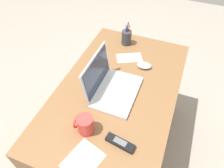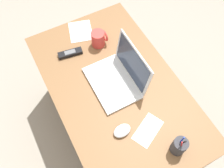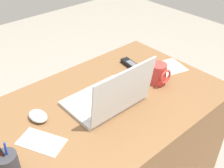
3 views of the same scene
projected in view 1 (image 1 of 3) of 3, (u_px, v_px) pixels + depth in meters
ground_plane at (116, 143)px, 1.85m from camera, size 6.00×6.00×0.00m
desk at (117, 121)px, 1.58m from camera, size 1.21×0.72×0.72m
laptop at (111, 86)px, 1.27m from camera, size 0.34×0.27×0.24m
computer_mouse at (144, 65)px, 1.45m from camera, size 0.08×0.11×0.03m
coffee_mug_white at (85, 124)px, 1.08m from camera, size 0.09×0.10×0.11m
cordless_phone at (120, 143)px, 1.06m from camera, size 0.07×0.16×0.03m
pen_holder at (126, 37)px, 1.60m from camera, size 0.07×0.07×0.18m
paper_note_near_laptop at (83, 160)px, 1.01m from camera, size 0.21×0.19×0.00m
paper_note_left at (129, 58)px, 1.53m from camera, size 0.17×0.20×0.00m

